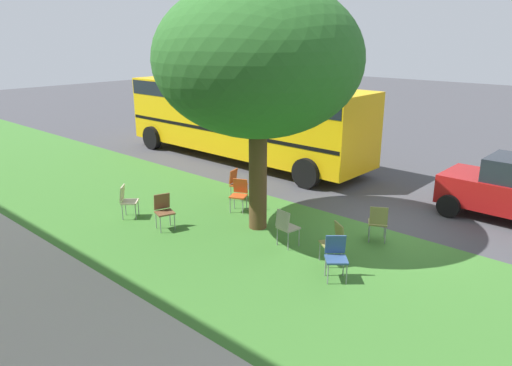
{
  "coord_description": "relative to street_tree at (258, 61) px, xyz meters",
  "views": [
    {
      "loc": [
        -5.04,
        10.5,
        4.61
      ],
      "look_at": [
        2.93,
        1.69,
        0.91
      ],
      "focal_mm": 33.49,
      "sensor_mm": 36.0,
      "label": 1
    }
  ],
  "objects": [
    {
      "name": "ground",
      "position": [
        -2.37,
        -2.25,
        -4.05
      ],
      "size": [
        80.0,
        80.0,
        0.0
      ],
      "primitive_type": "plane",
      "color": "#424247"
    },
    {
      "name": "grass_verge",
      "position": [
        -2.37,
        0.95,
        -4.05
      ],
      "size": [
        48.0,
        6.0,
        0.01
      ],
      "primitive_type": "cube",
      "color": "#3D752D",
      "rests_on": "ground"
    },
    {
      "name": "street_tree",
      "position": [
        0.0,
        0.0,
        0.0
      ],
      "size": [
        4.76,
        4.76,
        5.83
      ],
      "color": "brown",
      "rests_on": "ground"
    },
    {
      "name": "chair_0",
      "position": [
        -1.23,
        0.42,
        -3.54
      ],
      "size": [
        0.47,
        0.48,
        0.88
      ],
      "color": "#ADA393",
      "rests_on": "ground"
    },
    {
      "name": "chair_1",
      "position": [
        2.98,
        1.8,
        -3.54
      ],
      "size": [
        0.59,
        0.59,
        0.88
      ],
      "color": "beige",
      "rests_on": "ground"
    },
    {
      "name": "chair_2",
      "position": [
        1.67,
        1.61,
        -3.54
      ],
      "size": [
        0.53,
        0.53,
        0.88
      ],
      "color": "brown",
      "rests_on": "ground"
    },
    {
      "name": "chair_3",
      "position": [
        -2.49,
        0.38,
        -3.54
      ],
      "size": [
        0.57,
        0.58,
        0.88
      ],
      "color": "olive",
      "rests_on": "ground"
    },
    {
      "name": "chair_4",
      "position": [
        -2.88,
        0.93,
        -3.54
      ],
      "size": [
        0.59,
        0.59,
        0.88
      ],
      "color": "#335184",
      "rests_on": "ground"
    },
    {
      "name": "chair_5",
      "position": [
        -2.63,
        -1.22,
        -3.54
      ],
      "size": [
        0.57,
        0.57,
        0.88
      ],
      "color": "olive",
      "rests_on": "ground"
    },
    {
      "name": "chair_6",
      "position": [
        1.17,
        -0.55,
        -3.54
      ],
      "size": [
        0.55,
        0.56,
        0.88
      ],
      "color": "#C64C1E",
      "rests_on": "ground"
    },
    {
      "name": "chair_7",
      "position": [
        1.9,
        -1.19,
        -3.54
      ],
      "size": [
        0.52,
        0.51,
        0.88
      ],
      "color": "#C64C1E",
      "rests_on": "ground"
    },
    {
      "name": "school_bus",
      "position": [
        5.03,
        -4.67,
        -2.3
      ],
      "size": [
        10.4,
        2.8,
        2.88
      ],
      "color": "yellow",
      "rests_on": "ground"
    }
  ]
}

